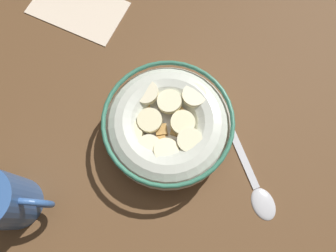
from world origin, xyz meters
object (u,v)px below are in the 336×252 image
object	(u,v)px
cereal_bowl	(168,126)
spoon	(256,186)
coffee_mug	(3,201)
folded_napkin	(78,7)

from	to	relation	value
cereal_bowl	spoon	bearing A→B (deg)	-29.14
cereal_bowl	coffee_mug	xyz separation A→B (cm)	(-19.46, -11.42, 1.66)
spoon	coffee_mug	bearing A→B (deg)	-172.23
cereal_bowl	coffee_mug	bearing A→B (deg)	-149.61
cereal_bowl	coffee_mug	world-z (taller)	coffee_mug
spoon	folded_napkin	xyz separation A→B (cm)	(-28.88, 27.42, -0.19)
spoon	cereal_bowl	bearing A→B (deg)	150.86
spoon	folded_napkin	distance (cm)	39.82
coffee_mug	spoon	bearing A→B (deg)	7.77
cereal_bowl	coffee_mug	size ratio (longest dim) A/B	1.75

